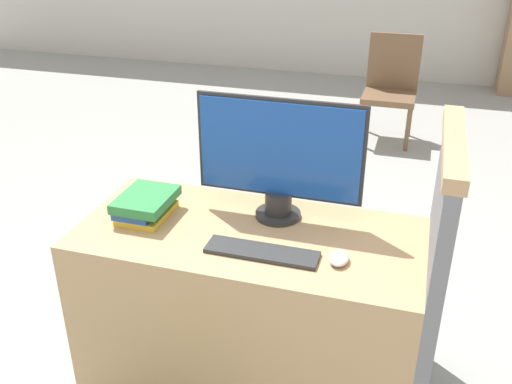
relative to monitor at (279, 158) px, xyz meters
The scene contains 7 objects.
desk 0.64m from the monitor, 116.73° to the right, with size 1.33×0.64×0.72m.
carrel_divider 0.73m from the monitor, 12.09° to the right, with size 0.07×0.68×1.18m.
monitor is the anchor object (origin of this frame).
keyboard 0.38m from the monitor, 86.85° to the right, with size 0.41×0.11×0.02m.
mouse 0.46m from the monitor, 41.86° to the right, with size 0.07×0.10×0.03m.
book_stack 0.57m from the monitor, 163.96° to the right, with size 0.20×0.27×0.10m.
far_chair 3.01m from the monitor, 85.69° to the left, with size 0.44×0.44×0.89m.
Camera 1 is at (0.57, -1.49, 1.84)m, focal length 40.00 mm.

